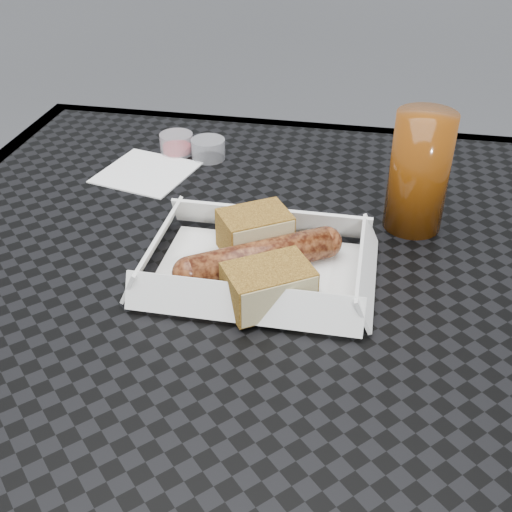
{
  "coord_description": "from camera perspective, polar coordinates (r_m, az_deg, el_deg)",
  "views": [
    {
      "loc": [
        0.16,
        -0.61,
        1.16
      ],
      "look_at": [
        0.05,
        -0.06,
        0.78
      ],
      "focal_mm": 45.0,
      "sensor_mm": 36.0,
      "label": 1
    }
  ],
  "objects": [
    {
      "name": "condiment_cup_empty",
      "position": [
        0.96,
        -4.27,
        9.46
      ],
      "size": [
        0.05,
        0.05,
        0.03
      ],
      "primitive_type": "cylinder",
      "color": "silver",
      "rests_on": "patio_table"
    },
    {
      "name": "bread_far",
      "position": [
        0.65,
        1.11,
        -2.68
      ],
      "size": [
        0.1,
        0.09,
        0.04
      ],
      "primitive_type": "cube",
      "rotation": [
        0.0,
        0.0,
        0.58
      ],
      "color": "olive",
      "rests_on": "food_tray"
    },
    {
      "name": "condiment_cup_sauce",
      "position": [
        0.99,
        -7.07,
        9.89
      ],
      "size": [
        0.05,
        0.05,
        0.03
      ],
      "primitive_type": "cylinder",
      "color": "maroon",
      "rests_on": "patio_table"
    },
    {
      "name": "bread_near",
      "position": [
        0.73,
        -0.11,
        2.17
      ],
      "size": [
        0.09,
        0.09,
        0.05
      ],
      "primitive_type": "cube",
      "rotation": [
        0.0,
        0.0,
        0.58
      ],
      "color": "olive",
      "rests_on": "food_tray"
    },
    {
      "name": "patio_table",
      "position": [
        0.8,
        -2.77,
        -3.7
      ],
      "size": [
        0.8,
        0.8,
        0.74
      ],
      "color": "black",
      "rests_on": "ground"
    },
    {
      "name": "drink_glass",
      "position": [
        0.79,
        14.3,
        7.22
      ],
      "size": [
        0.07,
        0.07,
        0.15
      ],
      "primitive_type": "cylinder",
      "color": "#5B2A07",
      "rests_on": "patio_table"
    },
    {
      "name": "bratwurst",
      "position": [
        0.7,
        0.36,
        -0.11
      ],
      "size": [
        0.17,
        0.12,
        0.04
      ],
      "rotation": [
        0.0,
        0.0,
        0.58
      ],
      "color": "brown",
      "rests_on": "food_tray"
    },
    {
      "name": "veg_garnish",
      "position": [
        0.67,
        4.22,
        -3.42
      ],
      "size": [
        0.03,
        0.03,
        0.0
      ],
      "color": "#EA4A0A",
      "rests_on": "food_tray"
    },
    {
      "name": "food_tray",
      "position": [
        0.71,
        0.15,
        -1.43
      ],
      "size": [
        0.22,
        0.15,
        0.0
      ],
      "primitive_type": "cube",
      "color": "white",
      "rests_on": "patio_table"
    },
    {
      "name": "napkin",
      "position": [
        0.94,
        -9.72,
        7.34
      ],
      "size": [
        0.14,
        0.14,
        0.0
      ],
      "primitive_type": "cube",
      "rotation": [
        0.0,
        0.0,
        -0.23
      ],
      "color": "white",
      "rests_on": "patio_table"
    }
  ]
}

